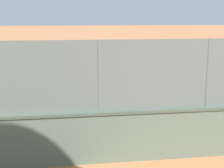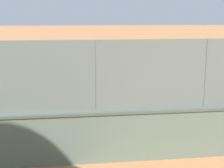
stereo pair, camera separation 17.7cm
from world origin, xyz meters
TOP-DOWN VIEW (x-y plane):
  - ground_plane at (0.00, 0.00)m, footprint 260.00×260.00m
  - perimeter_wall at (-3.00, 13.05)m, footprint 31.36×0.63m
  - fence_panel_on_wall at (-3.00, 13.05)m, footprint 30.80×0.35m
  - player_foreground_swinging at (2.49, -1.47)m, footprint 1.26×0.75m
  - player_at_service_line at (2.58, 8.49)m, footprint 1.04×0.72m

SIDE VIEW (x-z plane):
  - ground_plane at x=0.00m, z-range 0.00..0.00m
  - perimeter_wall at x=-3.00m, z-range 0.01..1.49m
  - player_at_service_line at x=2.58m, z-range 0.13..1.69m
  - player_foreground_swinging at x=2.49m, z-range 0.16..1.85m
  - fence_panel_on_wall at x=-3.00m, z-range 1.48..3.42m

